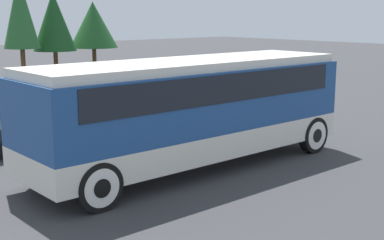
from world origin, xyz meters
name	(u,v)px	position (x,y,z in m)	size (l,w,h in m)	color
ground_plane	(192,167)	(0.00, 0.00, 0.00)	(120.00, 120.00, 0.00)	#38383A
tour_bus	(195,103)	(0.10, 0.00, 1.76)	(9.33, 2.67, 2.91)	silver
parked_car_near	(16,105)	(-1.15, 8.79, 0.70)	(4.45, 1.87, 1.39)	navy
parked_car_mid	(46,123)	(-1.83, 4.89, 0.71)	(4.12, 1.93, 1.42)	black
tree_left	(93,25)	(9.91, 21.48, 3.35)	(3.24, 3.24, 4.90)	brown
tree_center	(20,12)	(4.40, 20.54, 4.19)	(2.12, 2.12, 6.39)	brown
tree_right	(54,21)	(6.86, 21.15, 3.61)	(2.73, 2.73, 5.49)	brown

